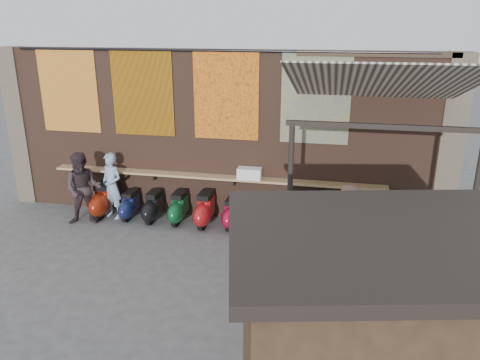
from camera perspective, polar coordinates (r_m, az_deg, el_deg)
The scene contains 33 objects.
ground at distance 9.46m, azimuth -6.89°, elevation -10.35°, with size 70.00×70.00×0.00m, color #474749.
brick_wall at distance 11.16m, azimuth -2.92°, elevation 5.36°, with size 10.00×0.40×4.00m, color brown.
pier_left at distance 13.43m, azimuth -25.05°, elevation 5.91°, with size 0.50×0.50×4.00m, color #4C4238.
pier_right at distance 11.09m, azimuth 24.14°, elevation 3.64°, with size 0.50×0.50×4.00m, color #4C4238.
eating_counter at distance 11.07m, azimuth -3.32°, elevation 0.38°, with size 8.00×0.32×0.05m, color #9E7A51.
shelf_box at distance 10.80m, azimuth 1.17°, elevation 0.81°, with size 0.55×0.29×0.26m, color white.
tapestry_redgold at distance 12.20m, azimuth -20.15°, elevation 10.18°, with size 1.50×0.02×2.00m, color maroon.
tapestry_sun at distance 11.32m, azimuth -11.79°, elevation 10.34°, with size 1.50×0.02×2.00m, color orange.
tapestry_orange at distance 10.69m, azimuth -1.73°, elevation 10.24°, with size 1.50×0.02×2.00m, color orange.
tapestry_multi at distance 10.42m, azimuth 9.20°, elevation 9.79°, with size 1.50×0.02×2.00m, color #245A86.
hang_rail at distance 10.66m, azimuth -3.42°, elevation 15.49°, with size 0.06×0.06×9.50m, color black.
scooter_stool_0 at distance 12.00m, azimuth -16.26°, elevation -2.32°, with size 0.40×0.88×0.84m, color maroon, non-canonical shape.
scooter_stool_1 at distance 11.72m, azimuth -13.28°, elevation -3.00°, with size 0.32×0.71×0.68m, color #131B47, non-canonical shape.
scooter_stool_2 at distance 11.44m, azimuth -10.55°, elevation -3.23°, with size 0.34×0.76×0.72m, color black, non-canonical shape.
scooter_stool_3 at distance 11.25m, azimuth -7.48°, elevation -3.39°, with size 0.35×0.78×0.74m, color #0E4A25, non-canonical shape.
scooter_stool_4 at distance 11.01m, azimuth -4.30°, elevation -3.62°, with size 0.38×0.84×0.80m, color #A51619, non-canonical shape.
scooter_stool_5 at distance 10.92m, azimuth -1.10°, elevation -4.09°, with size 0.32×0.72×0.68m, color maroon, non-canonical shape.
scooter_stool_6 at distance 10.75m, azimuth 1.85°, elevation -4.25°, with size 0.36×0.80×0.76m, color navy, non-canonical shape.
scooter_stool_7 at distance 10.68m, azimuth 5.35°, elevation -4.67°, with size 0.33×0.74×0.70m, color #175C40, non-canonical shape.
scooter_stool_8 at distance 10.65m, azimuth 8.98°, elevation -4.74°, with size 0.36×0.80×0.76m, color black, non-canonical shape.
diner_left at distance 11.72m, azimuth -15.35°, elevation -0.70°, with size 0.59×0.39×1.62m, color #849FC1.
diner_right at distance 11.52m, azimuth -18.55°, elevation -1.03°, with size 0.85×0.66×1.75m, color #2F2428.
shopper_navy at distance 8.96m, azimuth 20.86°, elevation -7.31°, with size 0.97×0.40×1.65m, color black.
shopper_grey at distance 8.37m, azimuth 14.98°, elevation -8.52°, with size 1.07×0.62×1.66m, color #525356.
shopper_tan at distance 9.42m, azimuth 13.07°, elevation -5.29°, with size 0.80×0.52×1.64m, color #8D675A.
stall_roof at distance 4.30m, azimuth 17.86°, elevation -6.87°, with size 2.81×2.16×0.12m, color black.
stall_sign at distance 5.49m, azimuth 13.82°, elevation -10.17°, with size 1.20×0.04×0.50m, color gold.
stall_shelf at distance 6.01m, azimuth 13.07°, elevation -18.38°, with size 2.08×0.10×0.06m, color #473321.
awning_canvas at distance 8.80m, azimuth 16.80°, elevation 11.26°, with size 3.20×3.40×0.03m, color beige.
awning_ledger at distance 10.34m, azimuth 16.35°, elevation 14.54°, with size 3.30×0.08×0.12m, color #33261C.
awning_header at distance 7.40m, azimuth 17.32°, elevation 6.22°, with size 3.00×0.08×0.08m, color black.
awning_post_left at distance 7.84m, azimuth 6.00°, elevation -4.07°, with size 0.09×0.09×3.10m, color black.
awning_post_right at distance 8.10m, azimuth 26.18°, elevation -5.23°, with size 0.09×0.09×3.10m, color black.
Camera 1 is at (2.76, -7.81, 4.57)m, focal length 35.00 mm.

